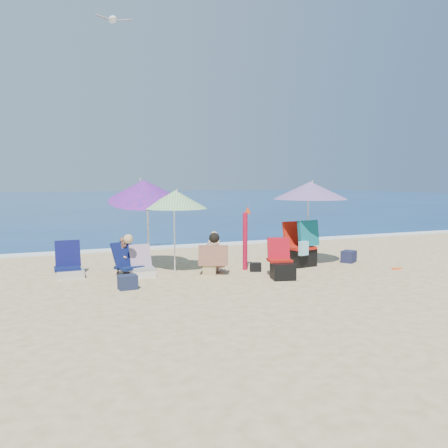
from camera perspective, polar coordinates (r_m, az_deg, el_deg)
name	(u,v)px	position (r m, az deg, el deg)	size (l,w,h in m)	color
ground	(254,278)	(10.03, 3.76, -6.71)	(120.00, 120.00, 0.00)	#D8BC84
sea	(80,200)	(54.04, -17.49, 2.88)	(120.00, 80.00, 0.12)	navy
foam	(185,246)	(14.72, -4.91, -2.75)	(120.00, 0.50, 0.04)	white
umbrella_turquoise	(310,190)	(11.57, 10.71, 4.13)	(2.29, 2.29, 2.12)	silver
umbrella_striped	(175,199)	(10.42, -6.08, 3.06)	(1.76, 1.76, 1.93)	white
umbrella_blue	(144,190)	(10.85, -9.96, 4.19)	(2.09, 2.14, 2.31)	white
furled_umbrella	(246,235)	(10.81, 2.71, -1.40)	(0.25, 0.22, 1.50)	#A80C27
chair_navy	(69,267)	(10.66, -18.76, -5.14)	(0.61, 0.70, 0.77)	#0C1443
chair_rainbow	(142,268)	(10.36, -10.17, -5.39)	(0.50, 0.60, 0.67)	#E56B50
camp_chair_left	(282,267)	(9.97, 7.23, -5.30)	(0.62, 0.77, 0.86)	#9D130B
camp_chair_right	(301,249)	(11.46, 9.61, -3.14)	(0.76, 0.85, 1.15)	#AE160C
person_center	(214,253)	(10.43, -1.29, -3.63)	(0.80, 0.85, 0.96)	tan
person_left	(125,256)	(10.52, -12.25, -3.87)	(0.72, 0.75, 0.95)	tan
bag_navy_a	(128,282)	(9.15, -11.93, -7.11)	(0.37, 0.28, 0.28)	#1B223B
bag_tan	(209,269)	(10.30, -1.83, -5.68)	(0.35, 0.31, 0.25)	tan
bag_navy_b	(349,257)	(12.29, 15.29, -3.93)	(0.50, 0.47, 0.30)	#1B1F3B
bag_black_b	(256,267)	(10.72, 3.95, -5.38)	(0.31, 0.26, 0.20)	black
orange_item	(397,269)	(11.69, 20.73, -5.23)	(0.24, 0.12, 0.03)	orange
seagull	(113,20)	(12.00, -13.71, 23.54)	(0.86, 0.38, 0.15)	white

